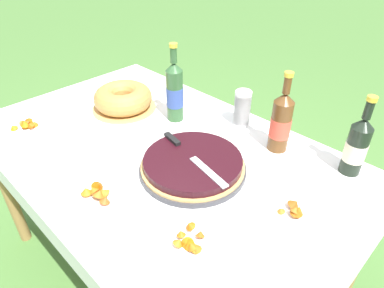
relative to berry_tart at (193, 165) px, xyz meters
name	(u,v)px	position (x,y,z in m)	size (l,w,h in m)	color
ground_plane	(166,269)	(-0.20, 0.00, -0.81)	(16.00, 16.00, 0.00)	#4C7A38
garden_table	(159,165)	(-0.20, 0.00, -0.11)	(1.59, 0.99, 0.77)	#A87A47
tablecloth	(158,152)	(-0.20, 0.00, -0.04)	(1.60, 1.00, 0.10)	white
berry_tart	(193,165)	(0.00, 0.00, 0.00)	(0.39, 0.39, 0.06)	#38383D
serving_knife	(188,153)	(-0.03, 0.01, 0.04)	(0.37, 0.10, 0.01)	silver
bundt_cake	(123,98)	(-0.57, 0.11, 0.03)	(0.30, 0.30, 0.11)	tan
cup_stack	(242,108)	(-0.08, 0.39, 0.05)	(0.07, 0.07, 0.16)	white
cider_bottle_green	(175,92)	(-0.33, 0.22, 0.11)	(0.08, 0.08, 0.35)	#2D562D
cider_bottle_amber	(281,122)	(0.14, 0.34, 0.09)	(0.08, 0.08, 0.32)	brown
juice_bottle_red	(357,146)	(0.41, 0.40, 0.08)	(0.08, 0.08, 0.30)	black
snack_plate_near	(297,216)	(0.40, 0.06, -0.02)	(0.21, 0.21, 0.05)	white
snack_plate_left	(26,127)	(-0.71, -0.31, -0.01)	(0.19, 0.19, 0.06)	white
snack_plate_right	(185,247)	(0.23, -0.26, -0.02)	(0.23, 0.23, 0.05)	white
snack_plate_far	(97,197)	(-0.12, -0.33, -0.01)	(0.20, 0.20, 0.06)	white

